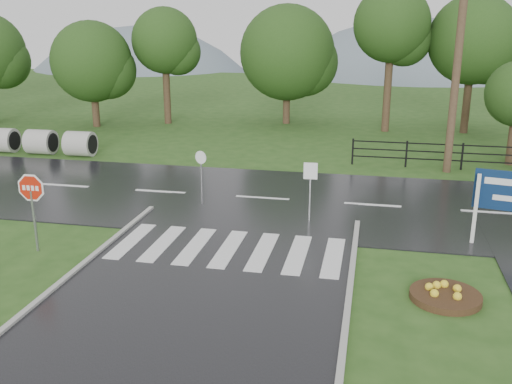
# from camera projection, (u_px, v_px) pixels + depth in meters

# --- Properties ---
(ground) EXTENTS (120.00, 120.00, 0.00)m
(ground) POSITION_uv_depth(u_px,v_px,m) (168.00, 343.00, 11.72)
(ground) COLOR #284C19
(ground) RESTS_ON ground
(main_road) EXTENTS (90.00, 8.00, 0.04)m
(main_road) POSITION_uv_depth(u_px,v_px,m) (262.00, 199.00, 21.08)
(main_road) COLOR black
(main_road) RESTS_ON ground
(crosswalk) EXTENTS (6.50, 2.80, 0.02)m
(crosswalk) POSITION_uv_depth(u_px,v_px,m) (229.00, 248.00, 16.39)
(crosswalk) COLOR silver
(crosswalk) RESTS_ON ground
(fence_west) EXTENTS (9.58, 0.08, 1.20)m
(fence_west) POSITION_uv_depth(u_px,v_px,m) (462.00, 154.00, 24.97)
(fence_west) COLOR black
(fence_west) RESTS_ON ground
(hills) EXTENTS (102.00, 48.00, 48.00)m
(hills) POSITION_uv_depth(u_px,v_px,m) (367.00, 189.00, 76.41)
(hills) COLOR slate
(hills) RESTS_ON ground
(treeline) EXTENTS (83.20, 5.20, 10.00)m
(treeline) POSITION_uv_depth(u_px,v_px,m) (325.00, 131.00, 33.99)
(treeline) COLOR #1C3B12
(treeline) RESTS_ON ground
(culvert_pipes) EXTENTS (9.70, 1.20, 1.20)m
(culvert_pipes) POSITION_uv_depth(u_px,v_px,m) (3.00, 140.00, 28.38)
(culvert_pipes) COLOR #9E9B93
(culvert_pipes) RESTS_ON ground
(stop_sign) EXTENTS (1.08, 0.05, 2.43)m
(stop_sign) POSITION_uv_depth(u_px,v_px,m) (32.00, 194.00, 15.88)
(stop_sign) COLOR #939399
(stop_sign) RESTS_ON ground
(flower_bed) EXTENTS (1.67, 1.67, 0.33)m
(flower_bed) POSITION_uv_depth(u_px,v_px,m) (445.00, 295.00, 13.50)
(flower_bed) COLOR #332111
(flower_bed) RESTS_ON ground
(reg_sign_small) EXTENTS (0.45, 0.06, 2.00)m
(reg_sign_small) POSITION_uv_depth(u_px,v_px,m) (310.00, 180.00, 18.30)
(reg_sign_small) COLOR #939399
(reg_sign_small) RESTS_ON ground
(reg_sign_round) EXTENTS (0.44, 0.17, 1.99)m
(reg_sign_round) POSITION_uv_depth(u_px,v_px,m) (201.00, 170.00, 20.02)
(reg_sign_round) COLOR #939399
(reg_sign_round) RESTS_ON ground
(utility_pole_east) EXTENTS (1.76, 0.33, 9.89)m
(utility_pole_east) POSITION_uv_depth(u_px,v_px,m) (458.00, 53.00, 23.37)
(utility_pole_east) COLOR #473523
(utility_pole_east) RESTS_ON ground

